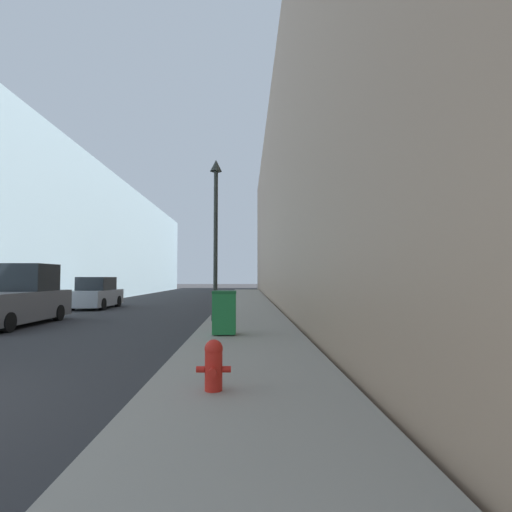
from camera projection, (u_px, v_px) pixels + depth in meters
name	position (u px, v px, depth m)	size (l,w,h in m)	color
sidewalk_right	(247.00, 307.00, 22.60)	(3.11, 60.00, 0.15)	gray
building_left_glass	(31.00, 235.00, 30.44)	(12.00, 60.00, 10.02)	#99B7C6
building_right_stone	(345.00, 202.00, 31.17)	(12.00, 60.00, 15.22)	#9E7F66
fire_hydrant	(214.00, 364.00, 5.64)	(0.49, 0.38, 0.71)	red
trash_bin	(224.00, 312.00, 11.14)	(0.66, 0.65, 1.22)	#1E7538
lamppost	(216.00, 223.00, 14.86)	(0.44, 0.44, 6.01)	#2D332D
pickup_truck	(12.00, 300.00, 14.58)	(2.26, 5.51, 2.27)	slate
parked_sedan_near	(96.00, 294.00, 22.56)	(1.84, 4.29, 1.77)	#A3A8B2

